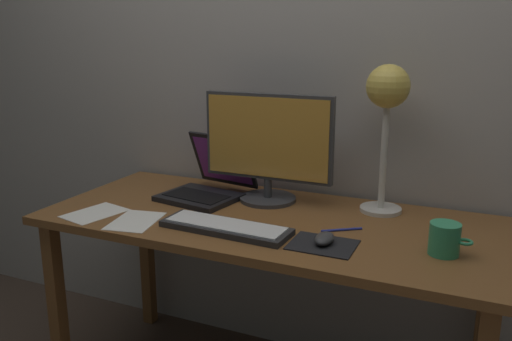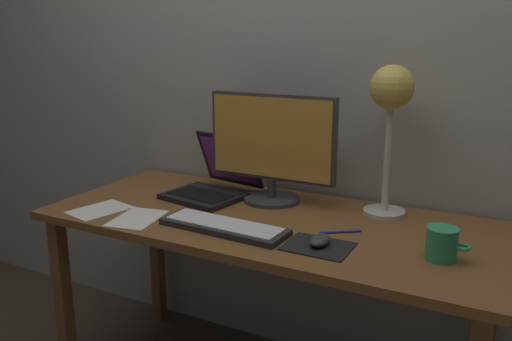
% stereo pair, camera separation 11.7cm
% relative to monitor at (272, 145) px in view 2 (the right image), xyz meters
% --- Properties ---
extents(back_wall, '(4.80, 0.06, 2.60)m').
position_rel_monitor_xyz_m(back_wall, '(0.07, 0.22, 0.34)').
color(back_wall, '#A8A099').
rests_on(back_wall, ground).
extents(desk, '(1.60, 0.70, 0.74)m').
position_rel_monitor_xyz_m(desk, '(0.07, -0.18, -0.30)').
color(desk, brown).
rests_on(desk, ground).
extents(monitor, '(0.51, 0.22, 0.42)m').
position_rel_monitor_xyz_m(monitor, '(0.00, 0.00, 0.00)').
color(monitor, '#38383A').
rests_on(monitor, desk).
extents(keyboard_main, '(0.45, 0.16, 0.03)m').
position_rel_monitor_xyz_m(keyboard_main, '(-0.00, -0.35, -0.21)').
color(keyboard_main, '#28282B').
rests_on(keyboard_main, desk).
extents(laptop, '(0.34, 0.37, 0.24)m').
position_rel_monitor_xyz_m(laptop, '(-0.24, -0.02, -0.16)').
color(laptop, black).
rests_on(laptop, desk).
extents(desk_lamp, '(0.15, 0.15, 0.53)m').
position_rel_monitor_xyz_m(desk_lamp, '(0.43, 0.05, 0.18)').
color(desk_lamp, beige).
rests_on(desk_lamp, desk).
extents(mousepad, '(0.20, 0.16, 0.00)m').
position_rel_monitor_xyz_m(mousepad, '(0.33, -0.35, -0.22)').
color(mousepad, black).
rests_on(mousepad, desk).
extents(mouse, '(0.06, 0.10, 0.03)m').
position_rel_monitor_xyz_m(mouse, '(0.33, -0.34, -0.20)').
color(mouse, '#38383A').
rests_on(mouse, mousepad).
extents(coffee_mug, '(0.12, 0.09, 0.10)m').
position_rel_monitor_xyz_m(coffee_mug, '(0.67, -0.27, -0.17)').
color(coffee_mug, '#339966').
rests_on(coffee_mug, desk).
extents(paper_sheet_near_mouse, '(0.19, 0.24, 0.00)m').
position_rel_monitor_xyz_m(paper_sheet_near_mouse, '(-0.51, -0.39, -0.22)').
color(paper_sheet_near_mouse, white).
rests_on(paper_sheet_near_mouse, desk).
extents(paper_sheet_by_keyboard, '(0.18, 0.23, 0.00)m').
position_rel_monitor_xyz_m(paper_sheet_by_keyboard, '(-0.33, -0.40, -0.22)').
color(paper_sheet_by_keyboard, white).
rests_on(paper_sheet_by_keyboard, desk).
extents(pen, '(0.12, 0.09, 0.01)m').
position_rel_monitor_xyz_m(pen, '(0.35, -0.20, -0.22)').
color(pen, '#2633A5').
rests_on(pen, desk).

